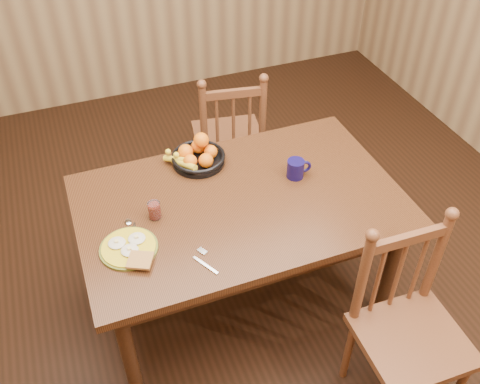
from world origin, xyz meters
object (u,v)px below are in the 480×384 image
object	(u,v)px
dining_table	(240,212)
chair_near	(408,330)
coffee_mug	(296,168)
fruit_bowl	(197,156)
breakfast_plate	(129,248)
chair_far	(230,138)

from	to	relation	value
dining_table	chair_near	world-z (taller)	chair_near
dining_table	coffee_mug	world-z (taller)	coffee_mug
chair_near	fruit_bowl	xyz separation A→B (m)	(-0.60, 1.17, 0.31)
chair_near	breakfast_plate	size ratio (longest dim) A/B	3.30
dining_table	breakfast_plate	distance (m)	0.61
dining_table	breakfast_plate	xyz separation A→B (m)	(-0.59, -0.14, 0.10)
coffee_mug	fruit_bowl	xyz separation A→B (m)	(-0.45, 0.29, -0.00)
breakfast_plate	fruit_bowl	bearing A→B (deg)	46.20
dining_table	breakfast_plate	bearing A→B (deg)	-166.58
dining_table	coffee_mug	xyz separation A→B (m)	(0.34, 0.07, 0.14)
chair_far	breakfast_plate	bearing A→B (deg)	59.90
dining_table	chair_near	xyz separation A→B (m)	(0.50, -0.81, -0.17)
breakfast_plate	coffee_mug	distance (m)	0.95
breakfast_plate	coffee_mug	bearing A→B (deg)	12.68
chair_far	chair_near	world-z (taller)	chair_near
chair_far	chair_near	xyz separation A→B (m)	(0.24, -1.68, 0.01)
dining_table	chair_near	bearing A→B (deg)	-58.62
breakfast_plate	coffee_mug	size ratio (longest dim) A/B	2.28
coffee_mug	chair_near	bearing A→B (deg)	-79.87
dining_table	breakfast_plate	world-z (taller)	breakfast_plate
fruit_bowl	coffee_mug	bearing A→B (deg)	-33.14
dining_table	coffee_mug	bearing A→B (deg)	11.38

